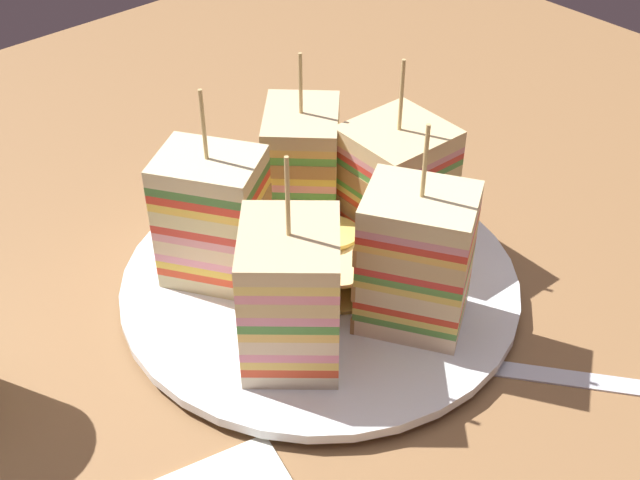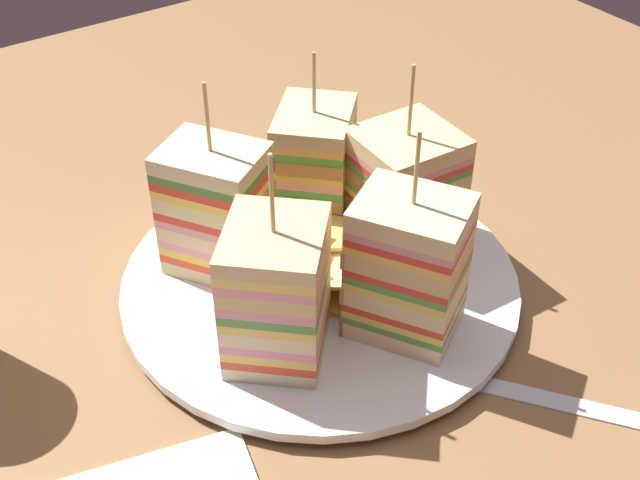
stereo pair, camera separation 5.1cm
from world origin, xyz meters
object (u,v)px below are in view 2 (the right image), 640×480
(sandwich_wedge_0, at_px, (402,189))
(sandwich_wedge_3, at_px, (276,292))
(chip_pile, at_px, (332,267))
(sandwich_wedge_2, at_px, (217,210))
(sandwich_wedge_1, at_px, (314,167))
(sandwich_wedge_4, at_px, (407,268))
(plate, at_px, (320,283))

(sandwich_wedge_0, bearing_deg, sandwich_wedge_3, 20.50)
(sandwich_wedge_0, height_order, chip_pile, sandwich_wedge_0)
(sandwich_wedge_2, bearing_deg, sandwich_wedge_1, 63.06)
(sandwich_wedge_0, xyz_separation_m, sandwich_wedge_4, (0.05, 0.06, 0.00))
(plate, relative_size, sandwich_wedge_3, 1.92)
(sandwich_wedge_4, distance_m, chip_pile, 0.06)
(plate, xyz_separation_m, sandwich_wedge_0, (-0.06, -0.00, 0.05))
(plate, xyz_separation_m, sandwich_wedge_4, (-0.02, 0.06, 0.05))
(plate, height_order, sandwich_wedge_4, sandwich_wedge_4)
(sandwich_wedge_2, distance_m, sandwich_wedge_3, 0.08)
(sandwich_wedge_3, height_order, sandwich_wedge_4, sandwich_wedge_4)
(plate, distance_m, sandwich_wedge_1, 0.08)
(sandwich_wedge_0, relative_size, sandwich_wedge_2, 0.99)
(plate, height_order, sandwich_wedge_1, sandwich_wedge_1)
(sandwich_wedge_1, height_order, sandwich_wedge_4, sandwich_wedge_4)
(sandwich_wedge_0, bearing_deg, chip_pile, 13.98)
(sandwich_wedge_1, distance_m, sandwich_wedge_3, 0.13)
(sandwich_wedge_2, xyz_separation_m, sandwich_wedge_3, (0.01, 0.08, -0.00))
(sandwich_wedge_3, bearing_deg, sandwich_wedge_0, -29.71)
(sandwich_wedge_0, xyz_separation_m, sandwich_wedge_1, (0.03, -0.05, 0.00))
(sandwich_wedge_1, distance_m, sandwich_wedge_2, 0.08)
(sandwich_wedge_0, bearing_deg, sandwich_wedge_4, 55.69)
(sandwich_wedge_2, relative_size, sandwich_wedge_3, 0.99)
(sandwich_wedge_0, relative_size, chip_pile, 1.77)
(sandwich_wedge_0, height_order, sandwich_wedge_4, sandwich_wedge_4)
(sandwich_wedge_1, bearing_deg, sandwich_wedge_3, 0.89)
(sandwich_wedge_1, bearing_deg, sandwich_wedge_2, -39.37)
(sandwich_wedge_1, height_order, sandwich_wedge_2, sandwich_wedge_2)
(sandwich_wedge_1, relative_size, chip_pile, 1.69)
(sandwich_wedge_3, relative_size, sandwich_wedge_4, 0.99)
(sandwich_wedge_4, height_order, chip_pile, sandwich_wedge_4)
(sandwich_wedge_3, bearing_deg, chip_pile, -22.76)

